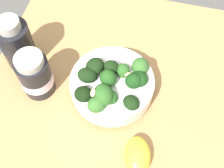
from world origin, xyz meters
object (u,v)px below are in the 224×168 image
(lemon_wedge, at_px, (137,155))
(bottle_short, at_px, (35,75))
(bowl_of_broccoli, at_px, (112,85))
(bottle_tall, at_px, (17,44))

(lemon_wedge, bearing_deg, bottle_short, 66.84)
(bowl_of_broccoli, height_order, lemon_wedge, bowl_of_broccoli)
(bowl_of_broccoli, bearing_deg, lemon_wedge, -147.08)
(lemon_wedge, bearing_deg, bottle_tall, 61.79)
(bottle_tall, distance_m, bottle_short, 0.10)
(lemon_wedge, relative_size, bottle_tall, 0.56)
(bowl_of_broccoli, distance_m, bottle_tall, 0.24)
(bowl_of_broccoli, distance_m, lemon_wedge, 0.16)
(lemon_wedge, height_order, bottle_short, bottle_short)
(bowl_of_broccoli, height_order, bottle_short, bottle_short)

